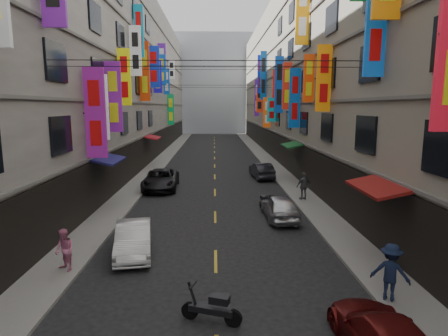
{
  "coord_description": "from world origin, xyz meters",
  "views": [
    {
      "loc": [
        -0.04,
        3.92,
        6.08
      ],
      "look_at": [
        0.2,
        12.84,
        4.6
      ],
      "focal_mm": 30.0,
      "sensor_mm": 36.0,
      "label": 1
    }
  ],
  "objects": [
    {
      "name": "pedestrian_rfar",
      "position": [
        5.73,
        27.34,
        1.02
      ],
      "size": [
        1.19,
        0.92,
        1.79
      ],
      "primitive_type": "imported",
      "rotation": [
        0.0,
        0.0,
        3.49
      ],
      "color": "#57575A",
      "rests_on": "sidewalk_right"
    },
    {
      "name": "car_right_far",
      "position": [
        4.0,
        35.21,
        0.67
      ],
      "size": [
        1.84,
        4.2,
        1.34
      ],
      "primitive_type": "imported",
      "rotation": [
        0.0,
        0.0,
        3.25
      ],
      "color": "#26252C",
      "rests_on": "ground"
    },
    {
      "name": "sidewalk_right",
      "position": [
        6.0,
        42.0,
        0.06
      ],
      "size": [
        2.0,
        90.0,
        0.12
      ],
      "primitive_type": "cube",
      "color": "slate",
      "rests_on": "ground"
    },
    {
      "name": "building_row_left",
      "position": [
        -11.99,
        42.0,
        9.49
      ],
      "size": [
        10.14,
        90.0,
        19.0
      ],
      "color": "gray",
      "rests_on": "ground"
    },
    {
      "name": "street_awnings",
      "position": [
        -1.26,
        26.0,
        3.0
      ],
      "size": [
        13.99,
        35.2,
        0.41
      ],
      "color": "#134A19",
      "rests_on": "ground"
    },
    {
      "name": "sidewalk_left",
      "position": [
        -6.0,
        42.0,
        0.06
      ],
      "size": [
        2.0,
        90.0,
        0.12
      ],
      "primitive_type": "cube",
      "color": "slate",
      "rests_on": "ground"
    },
    {
      "name": "lane_markings",
      "position": [
        0.0,
        39.0,
        0.0
      ],
      "size": [
        0.12,
        80.2,
        0.01
      ],
      "color": "gold",
      "rests_on": "ground"
    },
    {
      "name": "overhead_cables",
      "position": [
        0.0,
        30.0,
        8.8
      ],
      "size": [
        14.0,
        38.04,
        1.24
      ],
      "color": "black",
      "rests_on": "ground"
    },
    {
      "name": "pedestrian_rnear",
      "position": [
        5.4,
        14.65,
        1.02
      ],
      "size": [
        1.31,
        1.1,
        1.8
      ],
      "primitive_type": "imported",
      "rotation": [
        0.0,
        0.0,
        2.62
      ],
      "color": "#121A33",
      "rests_on": "sidewalk_right"
    },
    {
      "name": "scooter_far_right",
      "position": [
        2.95,
        25.12,
        0.44
      ],
      "size": [
        0.66,
        1.78,
        1.14
      ],
      "rotation": [
        0.0,
        0.0,
        3.37
      ],
      "color": "black",
      "rests_on": "ground"
    },
    {
      "name": "scooter_crossing",
      "position": [
        -0.11,
        13.69,
        0.44
      ],
      "size": [
        1.74,
        0.78,
        1.14
      ],
      "rotation": [
        0.0,
        0.0,
        1.24
      ],
      "color": "black",
      "rests_on": "ground"
    },
    {
      "name": "building_row_right",
      "position": [
        11.99,
        42.0,
        9.49
      ],
      "size": [
        10.14,
        90.0,
        19.0
      ],
      "color": "gray",
      "rests_on": "ground"
    },
    {
      "name": "shop_signage",
      "position": [
        -0.08,
        34.78,
        9.1
      ],
      "size": [
        14.0,
        55.0,
        11.77
      ],
      "color": "#1128C7",
      "rests_on": "ground"
    },
    {
      "name": "pedestrian_lfar",
      "position": [
        -5.51,
        17.01,
        0.9
      ],
      "size": [
        0.92,
        0.88,
        1.57
      ],
      "primitive_type": "imported",
      "rotation": [
        0.0,
        0.0,
        -0.68
      ],
      "color": "pink",
      "rests_on": "sidewalk_left"
    },
    {
      "name": "car_left_mid",
      "position": [
        -3.4,
        18.82,
        0.65
      ],
      "size": [
        2.03,
        4.15,
        1.31
      ],
      "primitive_type": "imported",
      "rotation": [
        0.0,
        0.0,
        0.17
      ],
      "color": "silver",
      "rests_on": "ground"
    },
    {
      "name": "haze_block",
      "position": [
        0.0,
        92.0,
        11.0
      ],
      "size": [
        18.0,
        8.0,
        22.0
      ],
      "primitive_type": "cube",
      "color": "#A4ACB7",
      "rests_on": "ground"
    },
    {
      "name": "car_left_far",
      "position": [
        -4.0,
        31.2,
        0.73
      ],
      "size": [
        2.54,
        5.28,
        1.45
      ],
      "primitive_type": "imported",
      "rotation": [
        0.0,
        0.0,
        0.03
      ],
      "color": "black",
      "rests_on": "ground"
    },
    {
      "name": "car_right_mid",
      "position": [
        3.52,
        23.51,
        0.68
      ],
      "size": [
        1.73,
        4.05,
        1.36
      ],
      "primitive_type": "imported",
      "rotation": [
        0.0,
        0.0,
        3.17
      ],
      "color": "silver",
      "rests_on": "ground"
    }
  ]
}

